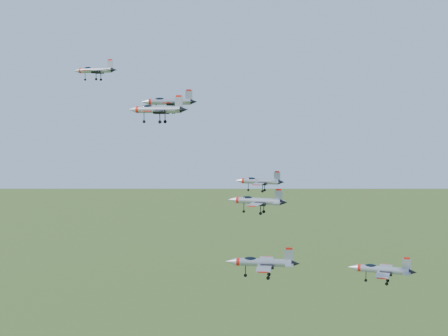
# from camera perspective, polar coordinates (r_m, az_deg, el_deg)

# --- Properties ---
(jet_lead) EXTENTS (11.34, 9.38, 3.03)m
(jet_lead) POSITION_cam_1_polar(r_m,az_deg,el_deg) (146.98, -11.78, 8.75)
(jet_lead) COLOR #979AA2
(jet_left_high) EXTENTS (11.49, 9.64, 3.08)m
(jet_left_high) POSITION_cam_1_polar(r_m,az_deg,el_deg) (125.90, -5.13, 6.06)
(jet_left_high) COLOR #979AA2
(jet_right_high) EXTENTS (11.16, 9.24, 2.98)m
(jet_right_high) POSITION_cam_1_polar(r_m,az_deg,el_deg) (105.63, -6.17, 5.35)
(jet_right_high) COLOR #979AA2
(jet_left_low) EXTENTS (10.55, 8.67, 2.83)m
(jet_left_low) POSITION_cam_1_polar(r_m,az_deg,el_deg) (129.72, 3.21, -1.21)
(jet_left_low) COLOR #979AA2
(jet_right_low) EXTENTS (10.84, 8.97, 2.90)m
(jet_right_low) POSITION_cam_1_polar(r_m,az_deg,el_deg) (108.81, 3.00, -3.01)
(jet_right_low) COLOR #979AA2
(jet_trail) EXTENTS (13.82, 11.55, 3.70)m
(jet_trail) POSITION_cam_1_polar(r_m,az_deg,el_deg) (116.49, 3.45, -8.60)
(jet_trail) COLOR #979AA2
(jet_extra) EXTENTS (12.88, 10.64, 3.44)m
(jet_extra) POSITION_cam_1_polar(r_m,az_deg,el_deg) (124.08, 14.15, -8.98)
(jet_extra) COLOR #979AA2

